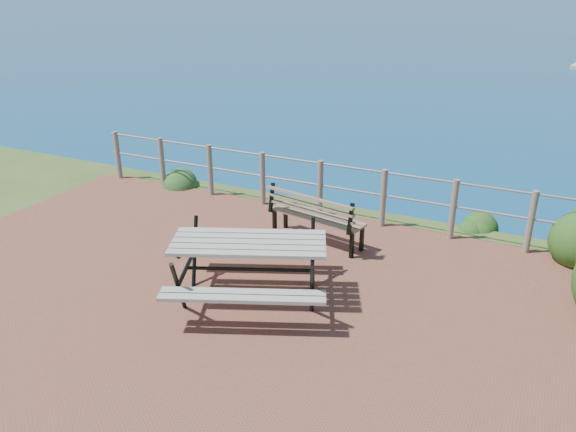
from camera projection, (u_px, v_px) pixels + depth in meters
name	position (u px, v px, depth m)	size (l,w,h in m)	color
ground	(218.00, 304.00, 7.28)	(10.00, 7.00, 0.12)	brown
safety_railing	(320.00, 185.00, 9.83)	(9.40, 0.10, 1.00)	#6B5B4C
picnic_table	(249.00, 263.00, 7.19)	(2.10, 1.57, 0.82)	gray
park_bench	(317.00, 209.00, 8.76)	(1.64, 0.69, 0.90)	brown
shrub_lip_west	(181.00, 184.00, 11.63)	(0.75, 0.75, 0.49)	#1E481B
shrub_lip_east	(473.00, 227.00, 9.57)	(0.68, 0.68, 0.39)	#214114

